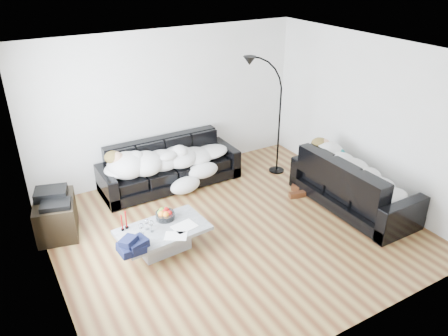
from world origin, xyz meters
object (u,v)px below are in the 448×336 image
fruit_bowl (165,214)px  av_cabinet (56,216)px  wine_glass_a (147,224)px  wine_glass_c (151,226)px  shoes (298,191)px  floor_lamp (279,122)px  coffee_table (163,239)px  candle_right (126,220)px  sleeper_back (170,153)px  sleeper_right (356,171)px  sofa_back (170,164)px  wine_glass_b (141,229)px  candle_left (122,223)px  sofa_right (354,183)px  stereo (52,196)px

fruit_bowl → av_cabinet: av_cabinet is taller
wine_glass_a → wine_glass_c: wine_glass_c is taller
shoes → floor_lamp: floor_lamp is taller
coffee_table → fruit_bowl: bearing=57.4°
candle_right → av_cabinet: 1.21m
sleeper_back → wine_glass_a: (-1.04, -1.54, -0.19)m
sleeper_right → coffee_table: bearing=81.6°
sofa_back → wine_glass_b: size_ratio=15.30×
candle_left → av_cabinet: (-0.69, 0.94, -0.20)m
fruit_bowl → sleeper_right: bearing=-12.5°
sleeper_right → wine_glass_a: 3.32m
sofa_back → fruit_bowl: 1.65m
wine_glass_a → wine_glass_c: size_ratio=0.90×
sleeper_back → candle_right: size_ratio=7.68×
wine_glass_a → wine_glass_b: (-0.10, -0.06, 0.00)m
sleeper_back → wine_glass_a: size_ratio=12.98×
sofa_right → coffee_table: size_ratio=1.74×
coffee_table → wine_glass_b: size_ratio=7.62×
av_cabinet → stereo: (0.00, 0.00, 0.34)m
candle_left → shoes: candle_left is taller
sofa_right → av_cabinet: sofa_right is taller
fruit_bowl → av_cabinet: (-1.30, 0.97, -0.16)m
wine_glass_c → av_cabinet: (-1.02, 1.16, -0.17)m
wine_glass_a → coffee_table: bearing=-26.3°
candle_right → sofa_right: bearing=-11.4°
wine_glass_c → sofa_right: bearing=-8.1°
sleeper_right → wine_glass_c: sleeper_right is taller
sleeper_back → sleeper_right: bearing=-43.2°
sofa_back → candle_right: (-1.27, -1.44, 0.09)m
sofa_back → wine_glass_b: (-1.14, -1.66, 0.04)m
sofa_right → sofa_back: bearing=46.1°
fruit_bowl → candle_right: (-0.54, 0.05, 0.05)m
candle_left → fruit_bowl: bearing=-2.9°
sofa_back → sofa_right: size_ratio=1.16×
candle_left → candle_right: bearing=15.9°
floor_lamp → candle_left: bearing=-168.2°
sleeper_right → floor_lamp: size_ratio=0.92×
sofa_back → candle_left: sofa_back is taller
fruit_bowl → floor_lamp: floor_lamp is taller
floor_lamp → wine_glass_b: bearing=-163.9°
wine_glass_a → wine_glass_b: size_ratio=1.00×
coffee_table → fruit_bowl: 0.35m
sleeper_back → wine_glass_c: bearing=-121.8°
sofa_right → av_cabinet: 4.56m
av_cabinet → stereo: size_ratio=1.79×
sofa_back → sleeper_back: 0.23m
wine_glass_a → av_cabinet: (-0.98, 1.08, -0.16)m
fruit_bowl → wine_glass_a: 0.33m
sofa_back → shoes: (1.73, -1.42, -0.34)m
wine_glass_c → candle_left: bearing=145.1°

